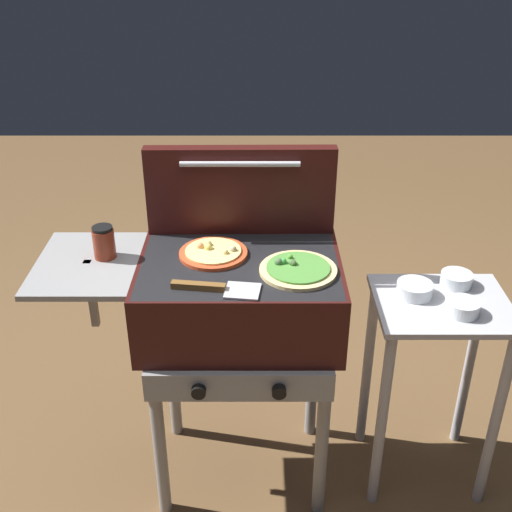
# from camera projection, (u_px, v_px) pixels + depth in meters

# --- Properties ---
(ground_plane) EXTENTS (8.00, 8.00, 0.00)m
(ground_plane) POSITION_uv_depth(u_px,v_px,m) (243.00, 467.00, 2.43)
(ground_plane) COLOR brown
(grill) EXTENTS (0.96, 0.53, 0.90)m
(grill) POSITION_uv_depth(u_px,v_px,m) (236.00, 301.00, 2.06)
(grill) COLOR #38110F
(grill) RESTS_ON ground_plane
(grill_lid_open) EXTENTS (0.63, 0.08, 0.30)m
(grill_lid_open) POSITION_uv_depth(u_px,v_px,m) (241.00, 190.00, 2.11)
(grill_lid_open) COLOR #38110F
(grill_lid_open) RESTS_ON grill
(pizza_cheese) EXTENTS (0.22, 0.22, 0.03)m
(pizza_cheese) POSITION_uv_depth(u_px,v_px,m) (214.00, 252.00, 2.03)
(pizza_cheese) COLOR #C64723
(pizza_cheese) RESTS_ON grill
(pizza_veggie) EXTENTS (0.24, 0.24, 0.04)m
(pizza_veggie) POSITION_uv_depth(u_px,v_px,m) (298.00, 269.00, 1.94)
(pizza_veggie) COLOR #E0C17F
(pizza_veggie) RESTS_ON grill
(sauce_jar) EXTENTS (0.07, 0.07, 0.11)m
(sauce_jar) POSITION_uv_depth(u_px,v_px,m) (104.00, 242.00, 2.00)
(sauce_jar) COLOR maroon
(sauce_jar) RESTS_ON grill
(spatula) EXTENTS (0.27, 0.10, 0.02)m
(spatula) POSITION_uv_depth(u_px,v_px,m) (217.00, 288.00, 1.84)
(spatula) COLOR #B7BABF
(spatula) RESTS_ON grill
(prep_table) EXTENTS (0.44, 0.36, 0.75)m
(prep_table) POSITION_uv_depth(u_px,v_px,m) (434.00, 355.00, 2.17)
(prep_table) COLOR #B2B2B7
(prep_table) RESTS_ON ground_plane
(topping_bowl_near) EXTENTS (0.12, 0.12, 0.04)m
(topping_bowl_near) POSITION_uv_depth(u_px,v_px,m) (415.00, 290.00, 2.10)
(topping_bowl_near) COLOR silver
(topping_bowl_near) RESTS_ON prep_table
(topping_bowl_far) EXTENTS (0.10, 0.10, 0.04)m
(topping_bowl_far) POSITION_uv_depth(u_px,v_px,m) (463.00, 308.00, 2.00)
(topping_bowl_far) COLOR silver
(topping_bowl_far) RESTS_ON prep_table
(topping_bowl_middle) EXTENTS (0.11, 0.11, 0.04)m
(topping_bowl_middle) POSITION_uv_depth(u_px,v_px,m) (457.00, 280.00, 2.15)
(topping_bowl_middle) COLOR silver
(topping_bowl_middle) RESTS_ON prep_table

